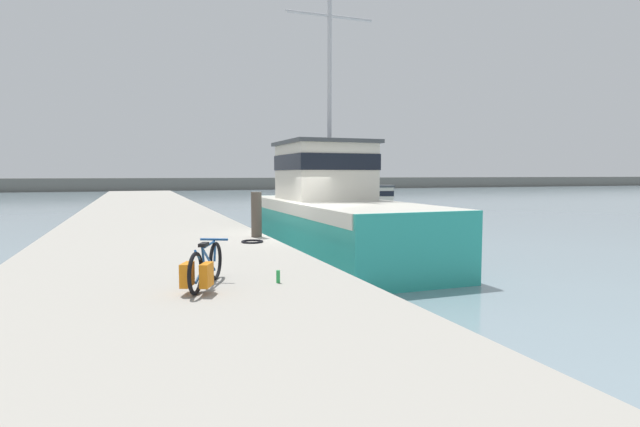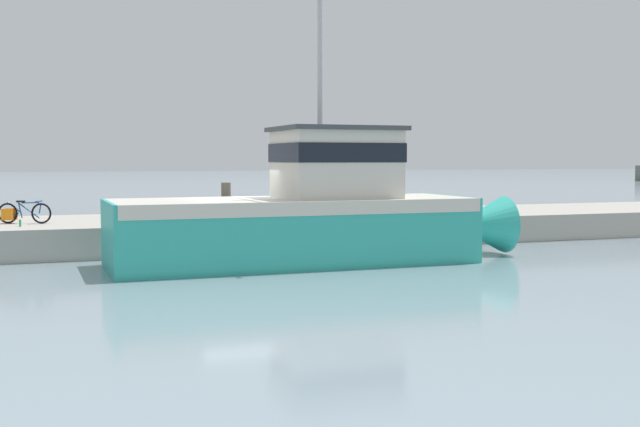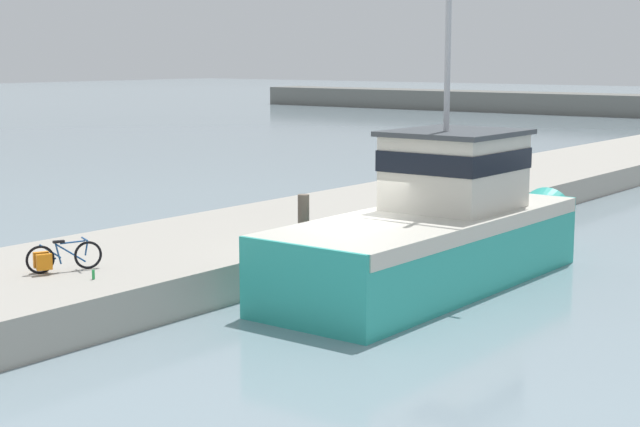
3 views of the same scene
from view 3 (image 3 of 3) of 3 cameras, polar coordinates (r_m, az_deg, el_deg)
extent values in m
plane|color=gray|center=(23.54, 1.59, -4.20)|extent=(320.00, 320.00, 0.00)
cube|color=#A39E93|center=(25.80, -5.22, -2.03)|extent=(5.77, 80.00, 0.90)
cube|color=teal|center=(23.29, 6.26, -2.19)|extent=(3.24, 9.64, 1.75)
cone|color=teal|center=(28.22, 12.31, -0.36)|extent=(1.67, 1.74, 1.66)
cube|color=beige|center=(23.17, 6.29, -0.49)|extent=(3.30, 9.45, 0.35)
cube|color=beige|center=(24.04, 7.83, 2.41)|extent=(2.58, 2.93, 1.79)
cube|color=black|center=(24.01, 7.85, 3.15)|extent=(2.63, 2.99, 0.50)
cube|color=#3D4247|center=(23.95, 7.88, 4.68)|extent=(2.79, 3.17, 0.12)
cylinder|color=#B2B2B7|center=(23.52, 7.48, 11.06)|extent=(0.14, 0.14, 5.17)
torus|color=black|center=(21.42, -15.97, -2.60)|extent=(0.30, 0.58, 0.61)
torus|color=black|center=(21.65, -13.34, -2.37)|extent=(0.30, 0.58, 0.61)
cylinder|color=navy|center=(21.46, -15.53, -2.74)|extent=(0.17, 0.33, 0.17)
cylinder|color=navy|center=(21.48, -14.99, -2.27)|extent=(0.09, 0.14, 0.46)
cylinder|color=navy|center=(21.43, -15.42, -2.13)|extent=(0.22, 0.43, 0.35)
cylinder|color=navy|center=(21.54, -14.31, -2.24)|extent=(0.30, 0.60, 0.47)
cylinder|color=navy|center=(21.51, -14.20, -1.63)|extent=(0.25, 0.49, 0.05)
cylinder|color=navy|center=(21.61, -13.43, -1.98)|extent=(0.07, 0.10, 0.31)
cylinder|color=navy|center=(21.56, -13.53, -1.46)|extent=(0.42, 0.22, 0.04)
cube|color=black|center=(21.44, -14.96, -1.59)|extent=(0.19, 0.26, 0.05)
cube|color=orange|center=(21.57, -15.92, -2.60)|extent=(0.24, 0.34, 0.33)
cube|color=orange|center=(21.30, -15.75, -2.74)|extent=(0.24, 0.34, 0.33)
cylinder|color=#51473D|center=(23.87, -0.96, -0.33)|extent=(0.28, 0.28, 1.21)
torus|color=black|center=(23.42, -3.20, -1.97)|extent=(0.54, 0.54, 0.05)
cylinder|color=green|center=(20.66, -13.05, -3.49)|extent=(0.06, 0.06, 0.20)
camera|label=1|loc=(18.72, -35.21, -1.27)|focal=28.00mm
camera|label=2|loc=(15.51, 69.31, -6.59)|focal=45.00mm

